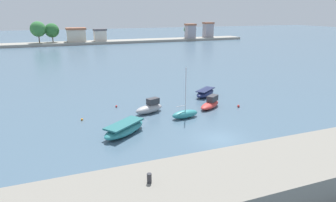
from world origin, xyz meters
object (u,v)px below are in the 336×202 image
Objects in this scene: mooring_bollard at (149,178)px; mooring_buoy_2 at (116,106)px; moored_boat_1 at (150,108)px; moored_boat_2 at (185,114)px; moored_boat_3 at (210,104)px; moored_boat_4 at (205,93)px; mooring_buoy_1 at (82,119)px; mooring_buoy_0 at (238,106)px; moored_boat_0 at (124,129)px.

mooring_bollard is 2.24× the size of mooring_buoy_2.
moored_boat_2 is (3.31, -3.33, -0.13)m from moored_boat_1.
moored_boat_3 is 0.88× the size of moored_boat_4.
mooring_bollard is 0.15× the size of moored_boat_1.
mooring_buoy_2 is (-13.40, -0.56, -0.37)m from moored_boat_4.
moored_boat_2 reaches higher than moored_boat_1.
moored_boat_4 is (1.98, 5.11, -0.03)m from moored_boat_3.
mooring_buoy_0 is at bearing -6.56° from mooring_buoy_1.
moored_boat_0 is at bearing 83.82° from mooring_bollard.
moored_boat_4 is 13.87× the size of mooring_buoy_0.
mooring_buoy_1 is (-2.28, 18.51, -2.34)m from mooring_bollard.
moored_boat_0 is 20.87× the size of mooring_buoy_1.
mooring_bollard is at bearing -163.08° from moored_boat_3.
mooring_buoy_2 is (-6.73, 6.95, -0.37)m from moored_boat_2.
moored_boat_0 is 1.37× the size of moored_boat_3.
moored_boat_4 is (14.45, 9.73, -0.08)m from moored_boat_0.
moored_boat_1 is 11.72m from mooring_buoy_0.
mooring_bollard is 22.38m from moored_boat_3.
moored_boat_1 is at bearing 72.32° from mooring_bollard.
moored_boat_0 is 1.20× the size of moored_boat_4.
moored_boat_1 is (5.86, 18.40, -1.84)m from mooring_bollard.
moored_boat_1 is at bearing 127.08° from moored_boat_2.
mooring_buoy_0 is (11.52, -2.15, -0.47)m from moored_boat_1.
moored_boat_1 is 15.19× the size of mooring_buoy_2.
moored_boat_4 is (6.67, 7.51, 0.00)m from moored_boat_2.
moored_boat_2 reaches higher than mooring_buoy_1.
mooring_buoy_1 is at bearing 173.44° from mooring_buoy_0.
mooring_buoy_1 is at bearing -143.37° from mooring_buoy_2.
mooring_bollard is 27.65m from moored_boat_4.
moored_boat_1 is 1.00× the size of moored_boat_3.
moored_boat_0 reaches higher than mooring_buoy_1.
moored_boat_2 is 8.30m from mooring_buoy_0.
mooring_bollard is 22.27m from mooring_buoy_2.
mooring_bollard is 1.80× the size of mooring_buoy_0.
mooring_bollard is 18.79m from mooring_buoy_1.
mooring_buoy_1 is at bearing 97.01° from mooring_bollard.
moored_boat_2 reaches higher than moored_boat_4.
moored_boat_0 is at bearing -167.98° from mooring_buoy_0.
moored_boat_4 is 6.52m from mooring_buoy_0.
moored_boat_3 is (7.99, -0.93, -0.10)m from moored_boat_1.
mooring_bollard reaches higher than moored_boat_0.
moored_boat_3 is at bearing 51.57° from mooring_bollard.
moored_boat_4 is at bearing 2.41° from mooring_buoy_2.
moored_boat_1 is 15.23× the size of mooring_buoy_1.
moored_boat_2 is 9.68m from mooring_buoy_2.
mooring_bollard reaches higher than moored_boat_1.
moored_boat_1 reaches higher than mooring_buoy_2.
moored_boat_0 is at bearing -96.53° from mooring_buoy_2.
moored_boat_2 is at bearing -171.79° from mooring_buoy_0.
moored_boat_3 is at bearing 19.43° from moored_boat_2.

